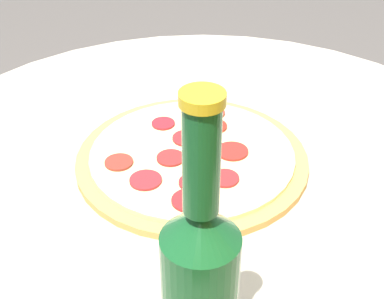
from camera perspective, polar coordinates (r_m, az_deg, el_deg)
The scene contains 3 objects.
table at distance 0.84m, azimuth 1.48°, elevation -11.09°, with size 0.91×0.91×0.69m.
pizza at distance 0.73m, azimuth -0.01°, elevation -0.79°, with size 0.32×0.32×0.02m.
beer_bottle at distance 0.43m, azimuth 0.85°, elevation -14.37°, with size 0.06×0.06×0.28m.
Camera 1 is at (0.34, 0.47, 1.12)m, focal length 50.00 mm.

